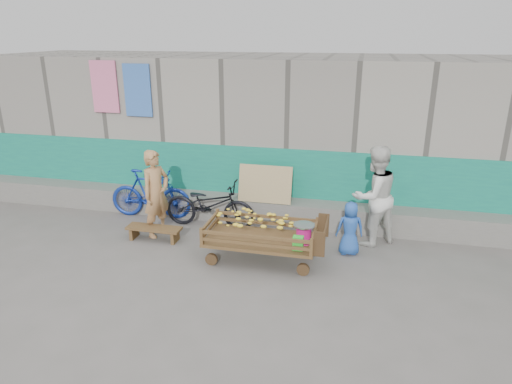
% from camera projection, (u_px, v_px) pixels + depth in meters
% --- Properties ---
extents(ground, '(80.00, 80.00, 0.00)m').
position_uv_depth(ground, '(214.00, 280.00, 6.74)').
color(ground, '#5D5A55').
rests_on(ground, ground).
extents(building_wall, '(12.00, 3.50, 3.00)m').
position_uv_depth(building_wall, '(269.00, 129.00, 9.98)').
color(building_wall, gray).
rests_on(building_wall, ground).
extents(banana_cart, '(1.90, 0.87, 0.81)m').
position_uv_depth(banana_cart, '(259.00, 229.00, 7.15)').
color(banana_cart, '#52371A').
rests_on(banana_cart, ground).
extents(bench, '(0.97, 0.29, 0.24)m').
position_uv_depth(bench, '(154.00, 230.00, 7.99)').
color(bench, '#52371A').
rests_on(bench, ground).
extents(vendor_man, '(0.57, 0.67, 1.57)m').
position_uv_depth(vendor_man, '(156.00, 194.00, 8.00)').
color(vendor_man, '#B07F4F').
rests_on(vendor_man, ground).
extents(woman, '(1.06, 1.03, 1.72)m').
position_uv_depth(woman, '(374.00, 196.00, 7.66)').
color(woman, silver).
rests_on(woman, ground).
extents(child, '(0.49, 0.37, 0.90)m').
position_uv_depth(child, '(350.00, 228.00, 7.40)').
color(child, '#2657B4').
rests_on(child, ground).
extents(bicycle_dark, '(1.71, 0.60, 0.90)m').
position_uv_depth(bicycle_dark, '(209.00, 204.00, 8.44)').
color(bicycle_dark, black).
rests_on(bicycle_dark, ground).
extents(bicycle_blue, '(1.65, 0.57, 0.97)m').
position_uv_depth(bicycle_blue, '(151.00, 194.00, 8.88)').
color(bicycle_blue, '#15319B').
rests_on(bicycle_blue, ground).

